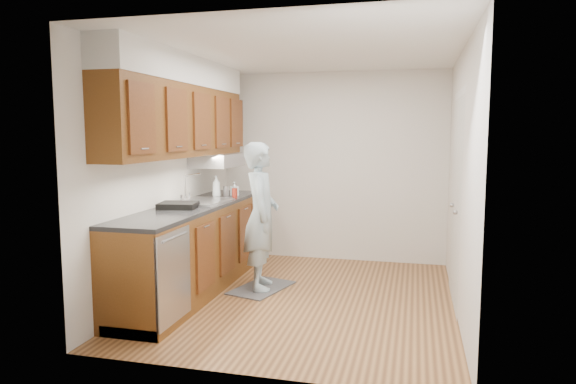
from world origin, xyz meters
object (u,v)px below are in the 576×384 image
(person, at_px, (261,206))
(steel_can, at_px, (226,191))
(soda_can, at_px, (235,193))
(soap_bottle_a, at_px, (217,186))
(dish_rack, at_px, (178,205))
(soap_bottle_b, at_px, (235,189))

(person, bearing_deg, steel_can, 33.06)
(person, distance_m, soda_can, 0.61)
(soap_bottle_a, relative_size, soda_can, 2.20)
(dish_rack, bearing_deg, soap_bottle_a, 76.93)
(soap_bottle_b, relative_size, soda_can, 1.46)
(person, bearing_deg, soap_bottle_b, 25.27)
(person, xyz_separation_m, soap_bottle_b, (-0.53, 0.63, 0.11))
(soap_bottle_b, xyz_separation_m, soda_can, (0.08, -0.22, -0.03))
(person, height_order, steel_can, person)
(soap_bottle_a, bearing_deg, dish_rack, -92.52)
(person, height_order, soap_bottle_b, person)
(person, distance_m, soap_bottle_b, 0.83)
(person, xyz_separation_m, soap_bottle_a, (-0.69, 0.44, 0.15))
(soda_can, distance_m, dish_rack, 0.95)
(person, distance_m, steel_can, 0.83)
(soap_bottle_b, xyz_separation_m, steel_can, (-0.08, -0.08, -0.02))
(soap_bottle_a, height_order, steel_can, soap_bottle_a)
(soda_can, bearing_deg, person, -41.94)
(soap_bottle_a, xyz_separation_m, steel_can, (0.08, 0.11, -0.07))
(soap_bottle_b, bearing_deg, person, -49.78)
(steel_can, bearing_deg, soda_can, -42.14)
(soda_can, xyz_separation_m, dish_rack, (-0.28, -0.90, -0.03))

